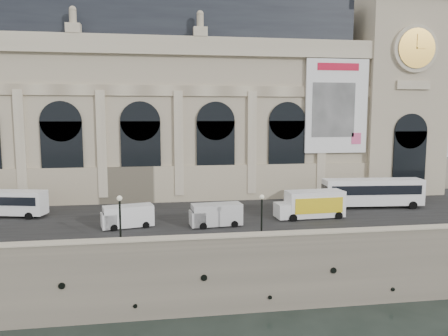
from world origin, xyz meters
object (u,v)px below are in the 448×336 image
Objects in this scene: lamp_right at (262,218)px; van_c at (214,215)px; box_truck at (311,205)px; bus_right at (373,192)px; lamp_left at (120,222)px; bus_left at (0,202)px; van_b at (125,217)px.

van_c is at bearing 123.71° from lamp_right.
bus_right is at bearing 23.04° from box_truck.
box_truck is at bearing 22.17° from lamp_left.
lamp_right reaches higher than bus_left.
van_b is at bearing -176.63° from box_truck.
van_b is 20.86m from box_truck.
van_c is (23.94, -8.04, -0.51)m from bus_left.
van_b is (14.68, -7.22, -0.54)m from bus_left.
van_c is (9.27, -0.82, 0.04)m from van_b.
van_b is at bearing -170.06° from bus_right.
lamp_left is (-9.17, -6.40, 1.15)m from van_c.
lamp_left is at bearing -145.10° from van_c.
van_c is at bearing -163.81° from bus_right.
van_c is 11.74m from box_truck.
bus_right is 32.89m from lamp_left.
bus_left is 25.26m from van_c.
bus_right is at bearing 16.19° from van_c.
van_c is at bearing -18.56° from bus_left.
bus_left is 2.25× the size of lamp_left.
bus_right is 10.53m from box_truck.
van_c is (-21.23, -6.16, -0.84)m from bus_right.
bus_left is 31.02m from lamp_right.
bus_right is 1.60× the size of box_truck.
lamp_left reaches higher than van_c.
bus_left is 1.35× the size of box_truck.
box_truck is at bearing 3.37° from van_b.
lamp_left is at bearing -157.83° from box_truck.
lamp_left is (-30.40, -12.56, 0.31)m from bus_right.
box_truck is at bearing -9.58° from bus_left.
van_b is 9.30m from van_c.
van_c reaches higher than van_b.
van_c is at bearing -5.06° from van_b.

